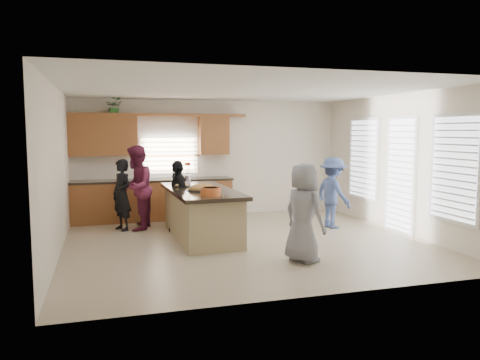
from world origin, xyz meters
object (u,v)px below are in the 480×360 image
object	(u,v)px
salad_bowl	(211,191)
woman_left_back	(122,195)
island	(201,215)
woman_left_front	(178,197)
woman_right_front	(303,213)
woman_left_mid	(136,188)
woman_right_back	(333,193)

from	to	relation	value
salad_bowl	woman_left_back	bearing A→B (deg)	123.85
salad_bowl	island	bearing A→B (deg)	88.64
woman_left_back	woman_left_front	size ratio (longest dim) A/B	1.01
woman_right_front	woman_left_front	bearing A→B (deg)	7.81
salad_bowl	woman_left_mid	size ratio (longest dim) A/B	0.20
island	woman_left_mid	bearing A→B (deg)	133.92
woman_left_mid	woman_right_front	xyz separation A→B (m)	(2.35, -3.20, -0.10)
salad_bowl	woman_left_back	world-z (taller)	woman_left_back
salad_bowl	woman_left_mid	world-z (taller)	woman_left_mid
woman_left_mid	woman_right_back	size ratio (longest dim) A/B	1.17
salad_bowl	woman_left_back	size ratio (longest dim) A/B	0.24
woman_left_back	woman_right_front	world-z (taller)	woman_right_front
salad_bowl	woman_left_mid	distance (m)	2.35
woman_right_front	island	bearing A→B (deg)	7.78
woman_left_back	woman_left_front	xyz separation A→B (m)	(1.08, -0.55, -0.01)
island	woman_right_front	distance (m)	2.43
woman_left_mid	salad_bowl	bearing A→B (deg)	43.87
island	woman_left_back	world-z (taller)	woman_left_back
woman_right_back	woman_left_back	bearing A→B (deg)	64.65
island	woman_left_front	distance (m)	0.76
island	salad_bowl	bearing A→B (deg)	-93.17
woman_left_back	woman_left_front	world-z (taller)	woman_left_back
woman_left_front	woman_right_front	distance (m)	3.12
island	woman_right_front	world-z (taller)	woman_right_front
island	salad_bowl	xyz separation A→B (m)	(-0.02, -0.95, 0.58)
woman_left_back	woman_left_mid	world-z (taller)	woman_left_mid
woman_left_front	woman_left_mid	bearing A→B (deg)	-131.19
island	salad_bowl	distance (m)	1.11
island	woman_left_back	distance (m)	1.87
woman_left_back	woman_right_back	bearing A→B (deg)	49.02
woman_right_back	woman_left_mid	bearing A→B (deg)	64.36
woman_right_front	salad_bowl	bearing A→B (deg)	24.97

